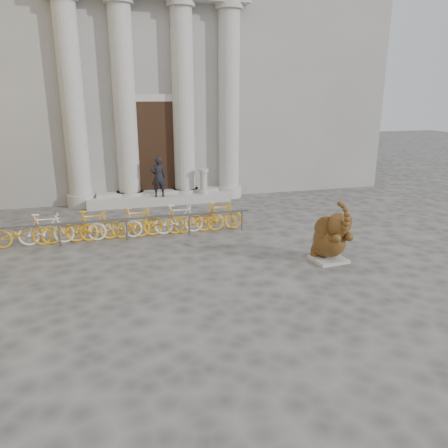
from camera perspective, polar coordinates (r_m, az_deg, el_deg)
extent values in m
plane|color=#474442|center=(10.22, -1.02, -9.37)|extent=(80.00, 80.00, 0.00)
cube|color=gray|center=(24.05, -10.95, 19.91)|extent=(22.00, 10.00, 12.00)
cube|color=black|center=(19.08, -8.88, 9.82)|extent=(2.40, 0.16, 4.00)
cylinder|color=#A8A59E|center=(18.71, -19.13, 14.23)|extent=(0.90, 0.90, 8.00)
cylinder|color=#A8A59E|center=(18.73, -12.83, 14.71)|extent=(0.90, 0.90, 8.00)
cylinder|color=#A8A59E|center=(19.03, -5.35, 15.06)|extent=(0.90, 0.90, 8.00)
cylinder|color=#A8A59E|center=(19.50, 0.64, 15.16)|extent=(0.90, 0.90, 8.00)
cube|color=#A8A59E|center=(18.93, -8.39, 3.27)|extent=(6.00, 1.20, 0.36)
cube|color=#A8A59E|center=(12.58, 13.48, -4.50)|extent=(0.96, 0.88, 0.09)
ellipsoid|color=black|center=(12.63, 13.08, -2.89)|extent=(0.81, 0.78, 0.57)
ellipsoid|color=black|center=(12.41, 13.61, -2.05)|extent=(0.95, 1.15, 0.93)
cylinder|color=black|center=(12.64, 11.83, -3.52)|extent=(0.29, 0.29, 0.23)
cylinder|color=black|center=(12.90, 13.63, -3.23)|extent=(0.29, 0.29, 0.23)
cylinder|color=black|center=(11.97, 13.86, -1.86)|extent=(0.26, 0.55, 0.36)
cylinder|color=black|center=(12.20, 15.37, -1.63)|extent=(0.26, 0.55, 0.36)
ellipsoid|color=black|center=(12.02, 14.63, -0.24)|extent=(0.66, 0.63, 0.71)
cylinder|color=black|center=(11.94, 13.14, -0.42)|extent=(0.60, 0.18, 0.61)
cylinder|color=black|center=(12.28, 15.48, -0.12)|extent=(0.57, 0.28, 0.61)
cone|color=beige|center=(11.86, 14.66, -1.19)|extent=(0.13, 0.21, 0.10)
cone|color=beige|center=(11.98, 15.50, -1.07)|extent=(0.10, 0.21, 0.10)
cube|color=slate|center=(14.10, -12.67, 0.63)|extent=(8.10, 0.06, 0.06)
cylinder|color=slate|center=(14.24, -20.72, -1.36)|extent=(0.06, 0.06, 0.70)
cylinder|color=slate|center=(14.19, -12.58, -0.73)|extent=(0.06, 0.06, 0.70)
cylinder|color=slate|center=(14.43, -4.55, -0.09)|extent=(0.06, 0.06, 0.70)
cylinder|color=slate|center=(14.88, 2.35, 0.46)|extent=(0.06, 0.06, 0.70)
imported|color=#FAAC16|center=(14.58, -24.92, -0.82)|extent=(1.70, 0.50, 1.00)
imported|color=white|center=(14.48, -22.24, -0.62)|extent=(1.66, 0.47, 1.00)
imported|color=#FAAC16|center=(14.41, -19.52, -0.41)|extent=(1.70, 0.50, 1.00)
imported|color=#FAAC16|center=(14.38, -16.79, -0.19)|extent=(1.66, 0.47, 1.00)
imported|color=white|center=(14.38, -14.05, 0.02)|extent=(1.70, 0.50, 1.00)
imported|color=#FAAC16|center=(14.41, -11.32, 0.23)|extent=(1.66, 0.47, 1.00)
imported|color=#FAAC16|center=(14.47, -8.60, 0.45)|extent=(1.70, 0.50, 1.00)
imported|color=white|center=(14.57, -5.92, 0.65)|extent=(1.66, 0.47, 1.00)
imported|color=#FAAC16|center=(14.70, -3.27, 0.86)|extent=(1.70, 0.50, 1.00)
imported|color=#FAAC16|center=(14.86, -0.68, 1.06)|extent=(1.66, 0.47, 1.00)
imported|color=black|center=(18.37, -8.56, 6.09)|extent=(0.62, 0.42, 1.67)
cylinder|color=#A8A59E|center=(18.91, -2.67, 4.18)|extent=(0.44, 0.44, 0.13)
cylinder|color=#A8A59E|center=(18.82, -2.69, 5.44)|extent=(0.31, 0.31, 0.98)
cylinder|color=#A8A59E|center=(18.73, -2.71, 7.02)|extent=(0.44, 0.44, 0.11)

